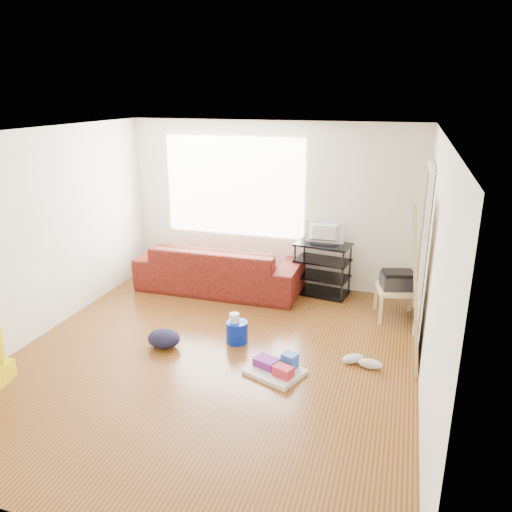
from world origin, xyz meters
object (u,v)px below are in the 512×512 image
(bucket, at_px, (237,342))
(backpack, at_px, (164,347))
(sofa, at_px, (220,289))
(cleaning_tray, at_px, (277,368))
(tv_stand, at_px, (322,269))
(side_table, at_px, (397,292))

(bucket, bearing_deg, backpack, -154.60)
(sofa, distance_m, cleaning_tray, 2.53)
(sofa, distance_m, bucket, 1.73)
(sofa, height_order, cleaning_tray, sofa)
(tv_stand, bearing_deg, bucket, -102.63)
(bucket, xyz_separation_m, cleaning_tray, (0.64, -0.55, 0.06))
(sofa, xyz_separation_m, side_table, (2.61, -0.24, 0.36))
(cleaning_tray, bearing_deg, sofa, 124.78)
(tv_stand, relative_size, cleaning_tray, 1.23)
(tv_stand, xyz_separation_m, backpack, (-1.51, -2.17, -0.40))
(sofa, distance_m, tv_stand, 1.60)
(tv_stand, xyz_separation_m, cleaning_tray, (-0.08, -2.35, -0.34))
(bucket, distance_m, cleaning_tray, 0.85)
(side_table, xyz_separation_m, cleaning_tray, (-1.17, -1.84, -0.29))
(tv_stand, bearing_deg, sofa, -160.77)
(sofa, bearing_deg, cleaning_tray, 124.78)
(tv_stand, xyz_separation_m, side_table, (1.09, -0.51, -0.05))
(sofa, xyz_separation_m, bucket, (0.80, -1.53, 0.00))
(sofa, bearing_deg, side_table, 174.75)
(bucket, height_order, cleaning_tray, cleaning_tray)
(tv_stand, height_order, side_table, tv_stand)
(sofa, relative_size, backpack, 6.27)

